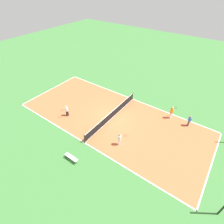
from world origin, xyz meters
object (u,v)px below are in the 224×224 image
(player_far_white, at_px, (120,139))
(player_center_orange, at_px, (172,112))
(bench, at_px, (71,157))
(tennis_ball_midcourt, at_px, (80,84))
(player_near_white, at_px, (67,110))
(tennis_ball_near_net, at_px, (179,170))
(player_near_blue, at_px, (189,120))
(tennis_ball_far_baseline, at_px, (164,114))
(tennis_net, at_px, (112,114))

(player_far_white, bearing_deg, player_center_orange, 21.63)
(bench, xyz_separation_m, player_center_orange, (-11.12, 5.20, 0.59))
(player_center_orange, relative_size, tennis_ball_midcourt, 24.35)
(player_far_white, xyz_separation_m, player_near_white, (-0.09, -7.67, -0.04))
(bench, xyz_separation_m, tennis_ball_midcourt, (-10.59, -9.17, -0.33))
(player_center_orange, height_order, tennis_ball_near_net, player_center_orange)
(player_center_orange, height_order, player_near_white, player_center_orange)
(player_near_white, bearing_deg, player_near_blue, 127.16)
(bench, xyz_separation_m, tennis_ball_far_baseline, (-11.24, 4.37, -0.33))
(tennis_net, height_order, player_near_white, player_near_white)
(bench, distance_m, player_near_white, 6.63)
(player_far_white, distance_m, tennis_ball_near_net, 5.99)
(tennis_ball_near_net, bearing_deg, tennis_ball_midcourt, -108.34)
(bench, xyz_separation_m, tennis_ball_near_net, (-4.74, 8.47, -0.33))
(tennis_net, height_order, tennis_ball_far_baseline, tennis_net)
(bench, bearing_deg, tennis_net, 93.84)
(bench, relative_size, player_near_blue, 1.02)
(bench, distance_m, tennis_ball_midcourt, 14.01)
(player_near_blue, xyz_separation_m, tennis_ball_midcourt, (0.41, -16.50, -0.76))
(player_near_blue, relative_size, tennis_ball_near_net, 20.97)
(player_near_white, xyz_separation_m, tennis_ball_midcourt, (-6.36, -4.08, -0.79))
(bench, distance_m, tennis_ball_far_baseline, 12.06)
(player_far_white, distance_m, tennis_ball_midcourt, 13.44)
(tennis_net, height_order, player_near_blue, player_near_blue)
(tennis_net, xyz_separation_m, tennis_ball_near_net, (2.33, 8.95, -0.49))
(player_near_white, bearing_deg, tennis_ball_near_net, 100.72)
(tennis_ball_midcourt, bearing_deg, player_near_white, 32.66)
(player_center_orange, xyz_separation_m, tennis_ball_far_baseline, (-0.11, -0.83, -0.92))
(tennis_ball_near_net, bearing_deg, tennis_ball_far_baseline, -147.71)
(tennis_net, distance_m, bench, 7.08)
(player_far_white, relative_size, player_center_orange, 0.93)
(player_center_orange, bearing_deg, tennis_net, 145.36)
(player_near_white, distance_m, tennis_ball_near_net, 13.60)
(tennis_ball_midcourt, bearing_deg, tennis_net, 67.95)
(player_far_white, relative_size, tennis_ball_far_baseline, 22.59)
(tennis_net, bearing_deg, tennis_ball_near_net, 75.43)
(tennis_ball_far_baseline, bearing_deg, player_near_white, -53.45)
(player_center_orange, bearing_deg, tennis_ball_far_baseline, 102.14)
(player_far_white, height_order, tennis_ball_midcourt, player_far_white)
(bench, distance_m, tennis_ball_near_net, 9.71)
(player_far_white, bearing_deg, tennis_ball_midcourt, 103.37)
(player_near_white, xyz_separation_m, tennis_ball_far_baseline, (-7.01, 9.46, -0.79))
(player_far_white, xyz_separation_m, player_center_orange, (-7.00, 2.62, 0.08))
(player_center_orange, bearing_deg, bench, 174.72)
(bench, distance_m, player_near_blue, 13.22)
(bench, height_order, player_far_white, player_far_white)
(player_near_white, xyz_separation_m, tennis_ball_near_net, (-0.51, 13.57, -0.79))
(player_center_orange, distance_m, tennis_ball_far_baseline, 1.24)
(player_far_white, bearing_deg, player_near_white, 131.46)
(player_far_white, relative_size, tennis_ball_midcourt, 22.59)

